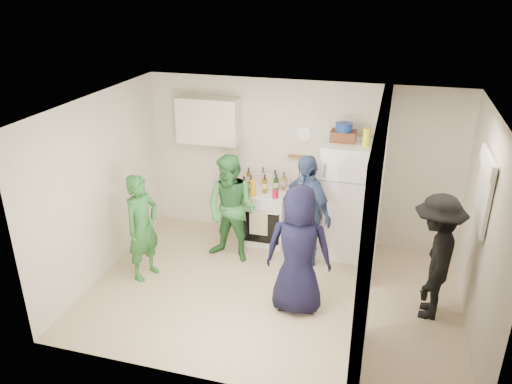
% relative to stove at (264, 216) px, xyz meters
% --- Properties ---
extents(floor, '(4.80, 4.80, 0.00)m').
position_rel_stove_xyz_m(floor, '(0.48, -1.37, -0.42)').
color(floor, beige).
rests_on(floor, ground).
extents(wall_back, '(4.80, 0.00, 4.80)m').
position_rel_stove_xyz_m(wall_back, '(0.48, 0.33, 0.83)').
color(wall_back, silver).
rests_on(wall_back, floor).
extents(wall_front, '(4.80, 0.00, 4.80)m').
position_rel_stove_xyz_m(wall_front, '(0.48, -3.07, 0.83)').
color(wall_front, silver).
rests_on(wall_front, floor).
extents(wall_left, '(0.00, 3.40, 3.40)m').
position_rel_stove_xyz_m(wall_left, '(-1.92, -1.37, 0.83)').
color(wall_left, silver).
rests_on(wall_left, floor).
extents(wall_right, '(0.00, 3.40, 3.40)m').
position_rel_stove_xyz_m(wall_right, '(2.88, -1.37, 0.83)').
color(wall_right, silver).
rests_on(wall_right, floor).
extents(ceiling, '(4.80, 4.80, 0.00)m').
position_rel_stove_xyz_m(ceiling, '(0.48, -1.37, 2.08)').
color(ceiling, white).
rests_on(ceiling, wall_back).
extents(partition_pier_back, '(0.12, 1.20, 2.50)m').
position_rel_stove_xyz_m(partition_pier_back, '(1.68, -0.27, 0.83)').
color(partition_pier_back, silver).
rests_on(partition_pier_back, floor).
extents(partition_pier_front, '(0.12, 1.20, 2.50)m').
position_rel_stove_xyz_m(partition_pier_front, '(1.68, -2.47, 0.83)').
color(partition_pier_front, silver).
rests_on(partition_pier_front, floor).
extents(partition_header, '(0.12, 1.00, 0.40)m').
position_rel_stove_xyz_m(partition_header, '(1.68, -1.37, 1.88)').
color(partition_header, silver).
rests_on(partition_header, partition_pier_back).
extents(stove, '(0.71, 0.59, 0.84)m').
position_rel_stove_xyz_m(stove, '(0.00, 0.00, 0.00)').
color(stove, white).
rests_on(stove, floor).
extents(upper_cabinet, '(0.95, 0.34, 0.70)m').
position_rel_stove_xyz_m(upper_cabinet, '(-0.92, 0.15, 1.43)').
color(upper_cabinet, silver).
rests_on(upper_cabinet, wall_back).
extents(fridge, '(0.71, 0.69, 1.73)m').
position_rel_stove_xyz_m(fridge, '(1.23, -0.03, 0.45)').
color(fridge, white).
rests_on(fridge, floor).
extents(wicker_basket, '(0.35, 0.25, 0.15)m').
position_rel_stove_xyz_m(wicker_basket, '(1.13, 0.02, 1.39)').
color(wicker_basket, brown).
rests_on(wicker_basket, fridge).
extents(blue_bowl, '(0.24, 0.24, 0.11)m').
position_rel_stove_xyz_m(blue_bowl, '(1.13, 0.02, 1.52)').
color(blue_bowl, navy).
rests_on(blue_bowl, wicker_basket).
extents(yellow_cup_stack_top, '(0.09, 0.09, 0.25)m').
position_rel_stove_xyz_m(yellow_cup_stack_top, '(1.45, -0.13, 1.44)').
color(yellow_cup_stack_top, '#FFFA15').
rests_on(yellow_cup_stack_top, fridge).
extents(wall_clock, '(0.22, 0.02, 0.22)m').
position_rel_stove_xyz_m(wall_clock, '(0.53, 0.31, 1.28)').
color(wall_clock, white).
rests_on(wall_clock, wall_back).
extents(spice_shelf, '(0.35, 0.08, 0.03)m').
position_rel_stove_xyz_m(spice_shelf, '(0.48, 0.28, 0.93)').
color(spice_shelf, olive).
rests_on(spice_shelf, wall_back).
extents(nook_window, '(0.03, 0.70, 0.80)m').
position_rel_stove_xyz_m(nook_window, '(2.86, -1.17, 1.23)').
color(nook_window, black).
rests_on(nook_window, wall_right).
extents(nook_window_frame, '(0.04, 0.76, 0.86)m').
position_rel_stove_xyz_m(nook_window_frame, '(2.84, -1.17, 1.23)').
color(nook_window_frame, white).
rests_on(nook_window_frame, wall_right).
extents(nook_valance, '(0.04, 0.82, 0.18)m').
position_rel_stove_xyz_m(nook_valance, '(2.82, -1.17, 1.58)').
color(nook_valance, white).
rests_on(nook_valance, wall_right).
extents(yellow_cup_stack_stove, '(0.09, 0.09, 0.25)m').
position_rel_stove_xyz_m(yellow_cup_stack_stove, '(-0.12, -0.22, 0.55)').
color(yellow_cup_stack_stove, '#FFAC15').
rests_on(yellow_cup_stack_stove, stove).
extents(red_cup, '(0.09, 0.09, 0.12)m').
position_rel_stove_xyz_m(red_cup, '(0.22, -0.20, 0.48)').
color(red_cup, red).
rests_on(red_cup, stove).
extents(person_green_left, '(0.51, 0.63, 1.50)m').
position_rel_stove_xyz_m(person_green_left, '(-1.32, -1.43, 0.33)').
color(person_green_left, '#2F7732').
rests_on(person_green_left, floor).
extents(person_green_center, '(0.88, 0.74, 1.60)m').
position_rel_stove_xyz_m(person_green_center, '(-0.31, -0.67, 0.38)').
color(person_green_center, '#387E37').
rests_on(person_green_center, floor).
extents(person_denim, '(1.01, 0.93, 1.66)m').
position_rel_stove_xyz_m(person_denim, '(0.73, -0.50, 0.41)').
color(person_denim, '#3D5E86').
rests_on(person_denim, floor).
extents(person_navy, '(0.86, 0.60, 1.66)m').
position_rel_stove_xyz_m(person_navy, '(0.85, -1.61, 0.41)').
color(person_navy, black).
rests_on(person_navy, floor).
extents(person_nook, '(0.74, 1.11, 1.60)m').
position_rel_stove_xyz_m(person_nook, '(2.43, -1.27, 0.38)').
color(person_nook, black).
rests_on(person_nook, floor).
extents(bottle_a, '(0.06, 0.06, 0.31)m').
position_rel_stove_xyz_m(bottle_a, '(-0.29, 0.13, 0.58)').
color(bottle_a, brown).
rests_on(bottle_a, stove).
extents(bottle_b, '(0.07, 0.07, 0.27)m').
position_rel_stove_xyz_m(bottle_b, '(-0.19, -0.08, 0.56)').
color(bottle_b, '#194C1D').
rests_on(bottle_b, stove).
extents(bottle_c, '(0.07, 0.07, 0.33)m').
position_rel_stove_xyz_m(bottle_c, '(-0.06, 0.15, 0.58)').
color(bottle_c, '#A0A8AE').
rests_on(bottle_c, stove).
extents(bottle_d, '(0.08, 0.08, 0.30)m').
position_rel_stove_xyz_m(bottle_d, '(0.02, -0.06, 0.57)').
color(bottle_d, brown).
rests_on(bottle_d, stove).
extents(bottle_e, '(0.07, 0.07, 0.29)m').
position_rel_stove_xyz_m(bottle_e, '(0.11, 0.20, 0.56)').
color(bottle_e, '#929AA2').
rests_on(bottle_e, stove).
extents(bottle_f, '(0.08, 0.08, 0.29)m').
position_rel_stove_xyz_m(bottle_f, '(0.18, 0.03, 0.56)').
color(bottle_f, '#183A15').
rests_on(bottle_f, stove).
extents(bottle_g, '(0.07, 0.07, 0.29)m').
position_rel_stove_xyz_m(bottle_g, '(0.27, 0.13, 0.57)').
color(bottle_g, olive).
rests_on(bottle_g, stove).
extents(bottle_h, '(0.08, 0.08, 0.25)m').
position_rel_stove_xyz_m(bottle_h, '(-0.29, -0.10, 0.55)').
color(bottle_h, '#B2B6BF').
rests_on(bottle_h, stove).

